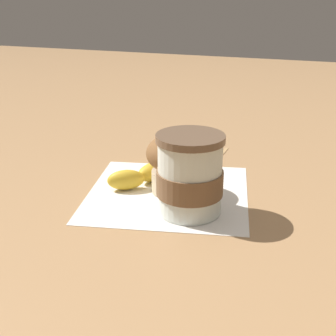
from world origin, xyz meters
TOP-DOWN VIEW (x-y plane):
  - ground_plane at (0.00, 0.00)m, footprint 3.00×3.00m
  - paper_napkin at (0.00, 0.00)m, footprint 0.30×0.30m
  - coffee_cup at (-0.05, 0.05)m, footprint 0.10×0.10m
  - muffin at (-0.01, -0.01)m, footprint 0.09×0.09m
  - banana at (0.04, -0.04)m, footprint 0.10×0.17m
  - wooden_stirrer at (-0.04, -0.19)m, footprint 0.01×0.11m

SIDE VIEW (x-z plane):
  - ground_plane at x=0.00m, z-range 0.00..0.00m
  - paper_napkin at x=0.00m, z-range 0.00..0.00m
  - wooden_stirrer at x=-0.04m, z-range 0.00..0.00m
  - banana at x=0.04m, z-range 0.00..0.03m
  - muffin at x=-0.01m, z-range 0.01..0.10m
  - coffee_cup at x=-0.05m, z-range 0.00..0.11m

